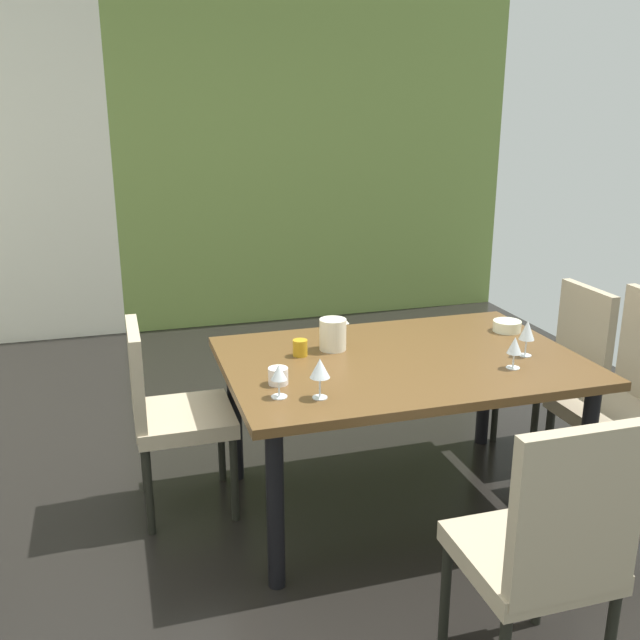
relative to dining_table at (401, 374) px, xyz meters
name	(u,v)px	position (x,y,z in m)	size (l,w,h in m)	color
ground_plane	(298,515)	(-0.49, 0.03, -0.67)	(5.44, 6.31, 0.02)	black
garden_window_panel	(319,159)	(0.53, 3.14, 0.73)	(3.40, 0.10, 2.77)	olive
dining_table	(401,374)	(0.00, 0.00, 0.00)	(1.60, 1.09, 0.74)	brown
chair_left_far	(167,407)	(-1.04, 0.25, -0.14)	(0.44, 0.44, 0.91)	tan
chair_right_near	(628,390)	(1.05, -0.25, -0.10)	(0.44, 0.44, 1.01)	tan
chair_head_near	(547,546)	(-0.02, -1.21, -0.11)	(0.44, 0.44, 1.00)	tan
chair_right_far	(562,361)	(1.04, 0.25, -0.14)	(0.44, 0.44, 0.92)	tan
wine_glass_front	(515,346)	(0.41, -0.26, 0.18)	(0.07, 0.07, 0.14)	silver
wine_glass_right	(527,331)	(0.55, -0.14, 0.20)	(0.07, 0.07, 0.17)	silver
wine_glass_center	(279,374)	(-0.64, -0.28, 0.18)	(0.06, 0.06, 0.14)	silver
wine_glass_near_shelf	(319,369)	(-0.49, -0.33, 0.20)	(0.08, 0.08, 0.16)	silver
serving_bowl_rear	(507,326)	(0.67, 0.21, 0.11)	(0.14, 0.14, 0.05)	beige
cup_east	(300,348)	(-0.44, 0.16, 0.12)	(0.07, 0.07, 0.08)	#BC8A1A
cup_corner	(278,376)	(-0.61, -0.15, 0.12)	(0.08, 0.08, 0.07)	silver
pitcher_south	(333,334)	(-0.27, 0.20, 0.16)	(0.14, 0.13, 0.15)	beige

